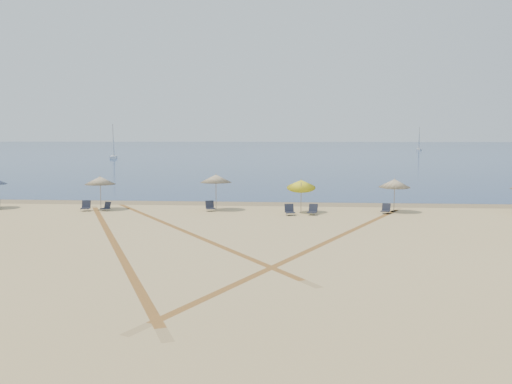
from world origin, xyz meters
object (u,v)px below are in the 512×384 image
umbrella_1 (100,181)px  umbrella_4 (395,183)px  umbrella_3 (301,184)px  sailboat_0 (113,148)px  sailboat_1 (419,143)px  chair_3 (106,207)px  chair_7 (386,209)px  chair_2 (86,206)px  chair_6 (313,210)px  chair_4 (210,206)px  umbrella_2 (216,179)px  chair_5 (290,210)px

umbrella_1 → umbrella_4: umbrella_1 is taller
umbrella_3 → sailboat_0: size_ratio=0.32×
umbrella_4 → sailboat_1: (34.54, 159.10, 0.47)m
umbrella_3 → sailboat_1: sailboat_1 is taller
chair_3 → chair_7: bearing=23.5°
chair_2 → sailboat_1: 169.60m
chair_6 → chair_7: 4.98m
umbrella_3 → chair_6: bearing=-53.5°
chair_3 → chair_6: chair_6 is taller
chair_3 → chair_4: bearing=26.6°
chair_2 → chair_6: size_ratio=0.95×
umbrella_1 → umbrella_2: bearing=3.1°
sailboat_1 → chair_6: bearing=-85.6°
umbrella_1 → sailboat_0: 89.01m
chair_5 → chair_6: 1.54m
umbrella_1 → chair_4: size_ratio=2.81×
umbrella_2 → chair_4: umbrella_2 is taller
umbrella_4 → chair_2: bearing=-177.1°
chair_2 → chair_3: 1.40m
sailboat_1 → chair_2: bearing=-90.8°
chair_2 → chair_4: 8.62m
umbrella_2 → chair_6: 7.24m
umbrella_2 → sailboat_0: size_ratio=0.33×
umbrella_1 → chair_2: umbrella_1 is taller
umbrella_1 → umbrella_2: (8.14, 0.44, 0.16)m
chair_3 → chair_5: chair_5 is taller
umbrella_1 → chair_6: 15.02m
chair_2 → chair_7: (20.51, 0.25, -0.02)m
chair_4 → chair_5: size_ratio=1.04×
chair_4 → chair_6: bearing=-32.5°
chair_3 → sailboat_1: size_ratio=0.09×
chair_2 → chair_5: size_ratio=0.95×
chair_2 → chair_3: (1.39, 0.17, -0.05)m
chair_4 → chair_7: size_ratio=1.06×
umbrella_1 → chair_3: bearing=-44.4°
chair_4 → sailboat_1: 166.41m
chair_4 → umbrella_3: bearing=-24.5°
chair_3 → chair_5: size_ratio=0.91×
chair_4 → chair_5: 5.74m
chair_3 → umbrella_2: bearing=31.1°
chair_4 → sailboat_1: (47.12, 159.58, 2.13)m
umbrella_3 → chair_3: (-13.47, -0.14, -1.68)m
umbrella_2 → chair_4: bearing=-117.7°
umbrella_2 → sailboat_0: (-36.03, 84.08, 0.12)m
chair_5 → sailboat_1: bearing=62.3°
sailboat_1 → sailboat_0: bearing=-119.5°
chair_7 → sailboat_1: 163.77m
chair_3 → sailboat_1: sailboat_1 is taller
chair_3 → umbrella_3: bearing=23.8°
umbrella_4 → sailboat_1: size_ratio=0.29×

